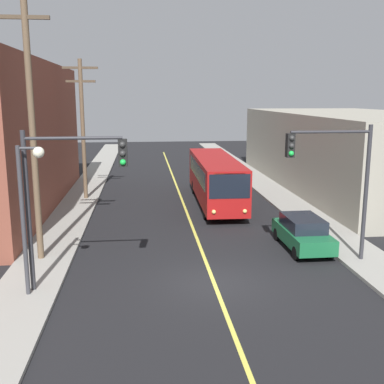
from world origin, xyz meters
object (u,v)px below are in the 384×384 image
Objects in this scene: traffic_signal_right_corner at (334,168)px; street_lamp_left at (28,199)px; city_bus at (215,178)px; utility_pole_mid at (83,123)px; parked_car_green at (303,232)px; traffic_signal_left_corner at (69,181)px; utility_pole_near at (31,114)px.

traffic_signal_right_corner is 12.47m from street_lamp_left.
utility_pole_mid is (-9.08, 2.05, 3.67)m from city_bus.
street_lamp_left is (0.05, -16.72, -1.75)m from utility_pole_mid.
traffic_signal_right_corner is at bearing -75.40° from city_bus.
parked_car_green is 0.74× the size of traffic_signal_right_corner.
street_lamp_left reaches higher than parked_car_green.
city_bus is 2.22× the size of street_lamp_left.
traffic_signal_left_corner reaches higher than city_bus.
utility_pole_near is at bearing -131.99° from city_bus.
street_lamp_left is (-11.74, -4.40, 2.90)m from parked_car_green.
utility_pole_mid is at bearing 130.52° from traffic_signal_right_corner.
parked_car_green is 12.87m from street_lamp_left.
street_lamp_left reaches higher than city_bus.
traffic_signal_right_corner reaches higher than city_bus.
traffic_signal_right_corner reaches higher than parked_car_green.
utility_pole_near is (-9.61, -10.68, 4.79)m from city_bus.
utility_pole_near is 1.97× the size of traffic_signal_left_corner.
parked_car_green is at bearing 1.91° from utility_pole_near.
city_bus is 10.01m from utility_pole_mid.
street_lamp_left is (-1.42, -0.39, -0.56)m from traffic_signal_left_corner.
utility_pole_mid is 16.81m from street_lamp_left.
utility_pole_mid reaches higher than street_lamp_left.
utility_pole_near is 13.13m from traffic_signal_right_corner.
traffic_signal_right_corner reaches higher than street_lamp_left.
utility_pole_mid is 1.62× the size of traffic_signal_left_corner.
parked_car_green is at bearing 103.50° from traffic_signal_right_corner.
utility_pole_mid is at bearing 90.18° from street_lamp_left.
utility_pole_mid is (-11.79, 12.32, 4.65)m from parked_car_green.
traffic_signal_right_corner is at bearing -49.48° from utility_pole_mid.
traffic_signal_left_corner is at bearing -84.86° from utility_pole_mid.
utility_pole_near reaches higher than street_lamp_left.
city_bus is 10.67m from parked_car_green.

